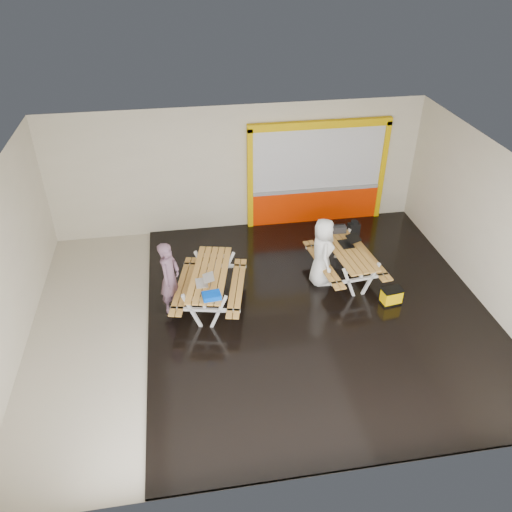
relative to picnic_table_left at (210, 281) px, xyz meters
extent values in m
cube|color=beige|center=(1.09, -0.59, -0.67)|extent=(10.00, 8.00, 0.01)
cube|color=white|center=(1.09, -0.59, 2.84)|extent=(10.00, 8.00, 0.01)
cube|color=beige|center=(1.09, 3.41, 1.09)|extent=(10.00, 0.01, 3.50)
cube|color=beige|center=(1.09, -4.60, 1.09)|extent=(10.00, 0.01, 3.50)
cube|color=beige|center=(-3.92, -0.59, 1.09)|extent=(0.01, 8.00, 3.50)
cube|color=beige|center=(6.09, -0.59, 1.09)|extent=(0.01, 8.00, 3.50)
cube|color=black|center=(2.34, -0.59, -0.64)|extent=(7.50, 7.98, 0.05)
cube|color=#EA2C00|center=(3.29, 3.34, -0.16)|extent=(3.60, 0.12, 1.00)
cube|color=gray|center=(3.29, 3.34, 0.37)|extent=(3.60, 0.14, 0.10)
cube|color=silver|center=(3.29, 3.35, 1.28)|extent=(3.60, 0.08, 1.72)
cube|color=#EAB500|center=(1.42, 3.33, 0.79)|extent=(0.14, 0.16, 2.90)
cube|color=#EAB500|center=(5.16, 3.33, 0.79)|extent=(0.14, 0.16, 2.90)
cube|color=#EAB500|center=(3.29, 3.33, 2.24)|extent=(3.88, 0.16, 0.20)
cube|color=gold|center=(-0.30, 0.07, 0.18)|extent=(0.61, 2.14, 0.04)
cube|color=gold|center=(-0.15, 0.03, 0.18)|extent=(0.61, 2.14, 0.04)
cube|color=gold|center=(0.00, 0.00, 0.18)|extent=(0.61, 2.14, 0.04)
cube|color=gold|center=(0.15, -0.03, 0.18)|extent=(0.61, 2.14, 0.04)
cube|color=gold|center=(0.30, -0.07, 0.18)|extent=(0.61, 2.14, 0.04)
cube|color=white|center=(-0.45, -0.74, -0.20)|extent=(0.41, 0.15, 0.87)
cube|color=white|center=(0.10, -0.87, -0.20)|extent=(0.41, 0.15, 0.87)
cube|color=white|center=(-0.18, -0.80, -0.15)|extent=(1.46, 0.39, 0.07)
cube|color=white|center=(-0.18, -0.80, 0.13)|extent=(0.73, 0.22, 0.07)
cube|color=white|center=(-0.10, 0.87, -0.20)|extent=(0.41, 0.15, 0.87)
cube|color=white|center=(0.45, 0.74, -0.20)|extent=(0.41, 0.15, 0.87)
cube|color=white|center=(0.18, 0.80, -0.15)|extent=(1.46, 0.39, 0.07)
cube|color=white|center=(0.18, 0.80, 0.13)|extent=(0.73, 0.22, 0.07)
cube|color=white|center=(0.00, 0.00, -0.04)|extent=(0.45, 1.75, 0.07)
cube|color=gold|center=(-0.65, 0.15, -0.14)|extent=(0.60, 2.14, 0.04)
cube|color=gold|center=(-0.51, 0.11, -0.14)|extent=(0.60, 2.14, 0.04)
cube|color=gold|center=(0.51, -0.11, -0.14)|extent=(0.60, 2.14, 0.04)
cube|color=gold|center=(0.65, -0.15, -0.14)|extent=(0.60, 2.14, 0.04)
cube|color=gold|center=(3.01, 0.50, 0.16)|extent=(0.37, 2.10, 0.04)
cube|color=gold|center=(3.16, 0.51, 0.16)|extent=(0.37, 2.10, 0.04)
cube|color=gold|center=(3.31, 0.53, 0.16)|extent=(0.37, 2.10, 0.04)
cube|color=gold|center=(3.46, 0.55, 0.16)|extent=(0.37, 2.10, 0.04)
cube|color=gold|center=(3.61, 0.56, 0.16)|extent=(0.37, 2.10, 0.04)
cube|color=white|center=(3.13, -0.29, -0.22)|extent=(0.39, 0.11, 0.84)
cube|color=white|center=(3.67, -0.23, -0.22)|extent=(0.39, 0.11, 0.84)
cube|color=white|center=(3.40, -0.26, -0.17)|extent=(1.44, 0.22, 0.06)
cube|color=white|center=(3.40, -0.26, 0.10)|extent=(0.71, 0.14, 0.06)
cube|color=white|center=(2.95, 1.29, -0.22)|extent=(0.39, 0.11, 0.84)
cube|color=white|center=(3.49, 1.35, -0.22)|extent=(0.39, 0.11, 0.84)
cube|color=white|center=(3.22, 1.32, -0.17)|extent=(1.44, 0.22, 0.06)
cube|color=white|center=(3.22, 1.32, 0.10)|extent=(0.71, 0.14, 0.06)
cube|color=white|center=(3.31, 0.53, -0.05)|extent=(0.26, 1.72, 0.06)
cube|color=gold|center=(2.67, 0.46, -0.16)|extent=(0.36, 2.10, 0.04)
cube|color=gold|center=(2.81, 0.47, -0.16)|extent=(0.36, 2.10, 0.04)
cube|color=gold|center=(3.81, 0.59, -0.16)|extent=(0.36, 2.10, 0.04)
cube|color=gold|center=(3.96, 0.60, -0.16)|extent=(0.36, 2.10, 0.04)
imported|color=#6B4C5F|center=(-0.86, -0.08, 0.24)|extent=(0.63, 0.73, 1.70)
imported|color=white|center=(2.67, 0.40, 0.22)|extent=(0.61, 0.88, 1.71)
cube|color=silver|center=(-0.20, -0.35, 0.21)|extent=(0.26, 0.36, 0.02)
cube|color=silver|center=(-0.04, -0.34, 0.34)|extent=(0.24, 0.36, 0.07)
cube|color=silver|center=(-0.05, -0.34, 0.34)|extent=(0.21, 0.32, 0.06)
cube|color=black|center=(3.34, 0.70, 0.19)|extent=(0.32, 0.43, 0.02)
cube|color=black|center=(3.52, 0.72, 0.33)|extent=(0.30, 0.43, 0.08)
cube|color=silver|center=(3.51, 0.72, 0.33)|extent=(0.26, 0.37, 0.06)
cube|color=#003FD1|center=(-0.03, -0.88, 0.26)|extent=(0.39, 0.30, 0.11)
cube|color=black|center=(3.32, 1.29, 0.26)|extent=(0.39, 0.20, 0.17)
cylinder|color=black|center=(3.32, 1.29, 0.39)|extent=(0.29, 0.03, 0.02)
cube|color=black|center=(3.79, 1.46, 0.08)|extent=(0.31, 0.22, 0.41)
cylinder|color=black|center=(3.79, 1.46, 0.30)|extent=(0.21, 0.21, 0.10)
cube|color=black|center=(2.92, 0.43, -0.54)|extent=(0.45, 0.37, 0.15)
cube|color=black|center=(4.02, -0.68, -0.59)|extent=(0.49, 0.36, 0.05)
cube|color=#F0B600|center=(4.02, -0.68, -0.42)|extent=(0.47, 0.34, 0.34)
cube|color=black|center=(4.02, -0.68, -0.23)|extent=(0.49, 0.36, 0.03)
camera|label=1|loc=(-0.47, -9.19, 6.70)|focal=35.83mm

